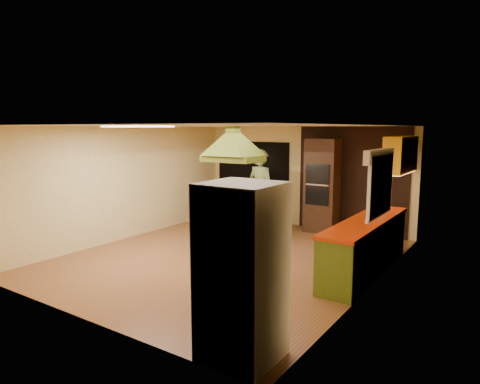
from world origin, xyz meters
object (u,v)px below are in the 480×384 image
Objects in this scene: dining_table at (228,207)px; wall_oven at (322,186)px; refrigerator at (242,272)px; canister_large at (383,204)px; kitchen_island at (233,226)px; man at (261,192)px.

wall_oven is at bearing 26.71° from dining_table.
dining_table is at bearing 126.54° from refrigerator.
dining_table is at bearing 177.17° from canister_large.
kitchen_island is at bearing -115.75° from wall_oven.
wall_oven is (-1.58, 5.82, 0.16)m from refrigerator.
wall_oven reaches higher than man.
man is 1.07m from dining_table.
refrigerator reaches higher than dining_table.
man is 2.81m from canister_large.
refrigerator is at bearing -53.24° from dining_table.
man is 0.89× the size of wall_oven.
refrigerator is 1.86× the size of dining_table.
man is at bearing 118.69° from refrigerator.
dining_table is 4.91× the size of canister_large.
canister_large is at bearing -36.38° from wall_oven.
dining_table is (-1.02, 1.26, 0.11)m from kitchen_island.
kitchen_island is 2.57m from wall_oven.
dining_table is 3.81m from canister_large.
wall_oven is (1.04, 1.08, 0.12)m from man.
man is at bearing 92.01° from kitchen_island.
man reaches higher than dining_table.
refrigerator reaches higher than kitchen_island.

